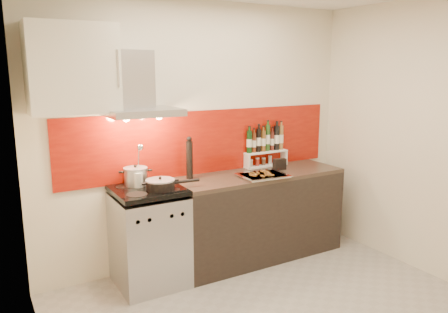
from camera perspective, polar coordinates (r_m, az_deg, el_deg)
back_wall at (r=4.41m, az=-2.94°, el=2.92°), size 3.40×0.02×2.60m
left_wall at (r=2.58m, az=-22.73°, el=-4.14°), size 0.02×2.80×2.60m
right_wall at (r=4.49m, az=25.71°, el=1.96°), size 0.02×2.80×2.60m
backsplash at (r=4.43m, az=-2.29°, el=1.93°), size 3.00×0.02×0.64m
range_stove at (r=4.09m, az=-9.72°, el=-10.43°), size 0.60×0.60×0.91m
counter at (r=4.61m, az=4.48°, el=-7.61°), size 1.80×0.60×0.90m
range_hood at (r=3.94m, az=-11.09°, el=8.19°), size 0.62×0.50×0.61m
upper_cabinet at (r=3.77m, az=-19.20°, el=10.79°), size 0.70×0.35×0.72m
stock_pot at (r=4.05m, az=-11.46°, el=-2.52°), size 0.22×0.22×0.19m
saute_pan at (r=3.86m, az=-8.21°, el=-3.62°), size 0.49×0.26×0.12m
utensil_jar at (r=3.95m, az=-11.11°, el=-2.39°), size 0.09×0.13×0.41m
pepper_mill at (r=4.22m, az=-4.54°, el=-0.24°), size 0.06×0.06×0.42m
step_shelf at (r=4.77m, az=5.46°, el=1.28°), size 0.51×0.14×0.45m
caddy_box at (r=4.63m, az=7.26°, el=-1.01°), size 0.14×0.07×0.12m
baking_tray at (r=4.33m, az=5.08°, el=-2.46°), size 0.49×0.39×0.03m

